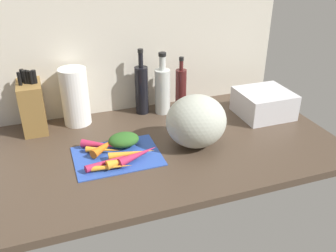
% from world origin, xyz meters
% --- Properties ---
extents(ground_plane, '(1.70, 0.80, 0.03)m').
position_xyz_m(ground_plane, '(0.00, 0.00, -0.01)').
color(ground_plane, '#47382B').
extents(wall_back, '(1.70, 0.03, 0.60)m').
position_xyz_m(wall_back, '(0.00, 0.39, 0.30)').
color(wall_back, beige).
rests_on(wall_back, ground_plane).
extents(cutting_board, '(0.33, 0.24, 0.01)m').
position_xyz_m(cutting_board, '(-0.06, -0.05, 0.00)').
color(cutting_board, '#2D51B7').
rests_on(cutting_board, ground_plane).
extents(carrot_0, '(0.18, 0.04, 0.03)m').
position_xyz_m(carrot_0, '(-0.01, -0.08, 0.02)').
color(carrot_0, orange).
rests_on(carrot_0, cutting_board).
extents(carrot_1, '(0.15, 0.05, 0.02)m').
position_xyz_m(carrot_1, '(-0.10, -0.14, 0.02)').
color(carrot_1, orange).
rests_on(carrot_1, cutting_board).
extents(carrot_2, '(0.16, 0.11, 0.03)m').
position_xyz_m(carrot_2, '(-0.11, 0.02, 0.02)').
color(carrot_2, '#B2264C').
rests_on(carrot_2, cutting_board).
extents(carrot_3, '(0.18, 0.07, 0.03)m').
position_xyz_m(carrot_3, '(-0.10, -0.10, 0.02)').
color(carrot_3, '#B2264C').
rests_on(carrot_3, cutting_board).
extents(carrot_4, '(0.11, 0.05, 0.04)m').
position_xyz_m(carrot_4, '(-0.06, -0.12, 0.03)').
color(carrot_4, orange).
rests_on(carrot_4, cutting_board).
extents(carrot_5, '(0.15, 0.08, 0.03)m').
position_xyz_m(carrot_5, '(-0.04, -0.10, 0.02)').
color(carrot_5, red).
rests_on(carrot_5, cutting_board).
extents(carrot_6, '(0.13, 0.07, 0.02)m').
position_xyz_m(carrot_6, '(-0.10, -0.01, 0.02)').
color(carrot_6, orange).
rests_on(carrot_6, cutting_board).
extents(carrot_7, '(0.18, 0.10, 0.03)m').
position_xyz_m(carrot_7, '(0.01, -0.10, 0.02)').
color(carrot_7, '#B2264C').
rests_on(carrot_7, cutting_board).
extents(carrot_8, '(0.15, 0.14, 0.04)m').
position_xyz_m(carrot_8, '(-0.08, 0.01, 0.03)').
color(carrot_8, orange).
rests_on(carrot_8, cutting_board).
extents(carrot_greens_pile, '(0.12, 0.09, 0.05)m').
position_xyz_m(carrot_greens_pile, '(-0.02, 0.02, 0.03)').
color(carrot_greens_pile, '#2D6023').
rests_on(carrot_greens_pile, cutting_board).
extents(winter_squash, '(0.24, 0.22, 0.21)m').
position_xyz_m(winter_squash, '(0.26, -0.06, 0.11)').
color(winter_squash, '#B2B7A8').
rests_on(winter_squash, ground_plane).
extents(knife_block, '(0.10, 0.16, 0.27)m').
position_xyz_m(knife_block, '(-0.34, 0.29, 0.11)').
color(knife_block, olive).
rests_on(knife_block, ground_plane).
extents(paper_towel_roll, '(0.12, 0.12, 0.26)m').
position_xyz_m(paper_towel_roll, '(-0.16, 0.30, 0.13)').
color(paper_towel_roll, white).
rests_on(paper_towel_roll, ground_plane).
extents(bottle_0, '(0.06, 0.06, 0.31)m').
position_xyz_m(bottle_0, '(0.14, 0.30, 0.12)').
color(bottle_0, black).
rests_on(bottle_0, ground_plane).
extents(bottle_1, '(0.07, 0.07, 0.29)m').
position_xyz_m(bottle_1, '(0.24, 0.27, 0.12)').
color(bottle_1, silver).
rests_on(bottle_1, ground_plane).
extents(bottle_2, '(0.05, 0.05, 0.26)m').
position_xyz_m(bottle_2, '(0.33, 0.27, 0.11)').
color(bottle_2, '#471919').
rests_on(bottle_2, ground_plane).
extents(dish_rack, '(0.23, 0.22, 0.12)m').
position_xyz_m(dish_rack, '(0.67, 0.09, 0.06)').
color(dish_rack, silver).
rests_on(dish_rack, ground_plane).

